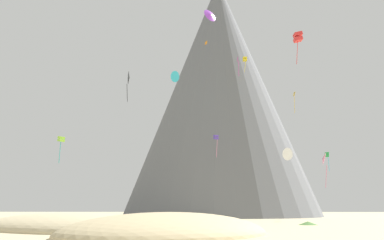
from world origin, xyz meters
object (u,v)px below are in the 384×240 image
(bush_scatter_east, at_px, (308,223))
(kite_violet_high, at_px, (210,15))
(bush_near_right, at_px, (33,223))
(bush_far_right, at_px, (129,222))
(kite_yellow_high, at_px, (245,59))
(kite_red_high, at_px, (298,37))
(kite_cyan_high, at_px, (175,77))
(kite_indigo_mid, at_px, (216,138))
(bush_near_left, at_px, (103,222))
(kite_rainbow_low, at_px, (323,159))
(kite_magenta_high, at_px, (238,63))
(kite_orange_high, at_px, (206,43))
(bush_ridge_crest, at_px, (13,226))
(kite_lime_low, at_px, (61,140))
(bush_far_left, at_px, (65,224))
(kite_black_mid, at_px, (129,78))
(kite_gold_high, at_px, (294,97))
(rock_massif, at_px, (223,100))
(kite_green_low, at_px, (327,157))
(kite_white_low, at_px, (287,154))

(bush_scatter_east, xyz_separation_m, kite_violet_high, (-12.38, 5.02, 31.93))
(bush_near_right, distance_m, bush_far_right, 11.71)
(kite_yellow_high, bearing_deg, kite_red_high, 100.92)
(kite_cyan_high, bearing_deg, kite_red_high, 178.01)
(bush_scatter_east, height_order, kite_indigo_mid, kite_indigo_mid)
(bush_near_left, height_order, kite_cyan_high, kite_cyan_high)
(kite_yellow_high, relative_size, kite_rainbow_low, 0.60)
(kite_magenta_high, xyz_separation_m, kite_orange_high, (-6.58, -0.72, 4.30))
(bush_ridge_crest, relative_size, kite_lime_low, 0.30)
(bush_near_right, bearing_deg, kite_rainbow_low, 29.77)
(bush_far_left, bearing_deg, kite_black_mid, 81.74)
(kite_indigo_mid, bearing_deg, kite_orange_high, 48.37)
(bush_scatter_east, distance_m, kite_gold_high, 41.08)
(rock_massif, bearing_deg, kite_red_high, -73.91)
(bush_scatter_east, height_order, kite_lime_low, kite_lime_low)
(kite_orange_high, bearing_deg, kite_lime_low, 135.92)
(kite_rainbow_low, bearing_deg, bush_scatter_east, -4.80)
(kite_black_mid, relative_size, kite_orange_high, 6.42)
(kite_black_mid, relative_size, kite_magenta_high, 1.24)
(kite_yellow_high, relative_size, kite_cyan_high, 1.54)
(kite_gold_high, bearing_deg, kite_yellow_high, -88.70)
(kite_lime_low, xyz_separation_m, kite_indigo_mid, (24.49, 23.65, 4.07))
(bush_near_left, relative_size, kite_green_low, 0.33)
(kite_yellow_high, bearing_deg, kite_violet_high, 74.62)
(kite_white_low, distance_m, kite_gold_high, 28.16)
(kite_yellow_high, bearing_deg, bush_scatter_east, 93.94)
(kite_indigo_mid, bearing_deg, kite_white_low, 90.63)
(kite_lime_low, distance_m, kite_green_low, 54.14)
(rock_massif, bearing_deg, kite_violet_high, -92.68)
(bush_scatter_east, distance_m, rock_massif, 62.80)
(bush_scatter_east, bearing_deg, kite_lime_low, 167.90)
(kite_white_low, bearing_deg, bush_near_right, -5.75)
(rock_massif, height_order, kite_green_low, rock_massif)
(bush_ridge_crest, height_order, kite_violet_high, kite_violet_high)
(bush_far_left, relative_size, kite_gold_high, 0.55)
(rock_massif, xyz_separation_m, kite_violet_high, (-2.29, -48.78, 1.15))
(bush_scatter_east, relative_size, kite_indigo_mid, 0.51)
(bush_near_left, xyz_separation_m, kite_lime_low, (-9.55, 7.61, 12.44))
(bush_ridge_crest, height_order, kite_yellow_high, kite_yellow_high)
(kite_yellow_high, relative_size, kite_white_low, 1.92)
(kite_green_low, bearing_deg, rock_massif, -144.50)
(bush_ridge_crest, relative_size, kite_red_high, 0.22)
(bush_far_left, distance_m, kite_rainbow_low, 46.87)
(kite_gold_high, bearing_deg, kite_magenta_high, -24.92)
(bush_far_left, distance_m, kite_cyan_high, 48.09)
(kite_lime_low, bearing_deg, kite_white_low, 130.77)
(bush_far_left, height_order, kite_indigo_mid, kite_indigo_mid)
(kite_yellow_high, bearing_deg, bush_far_left, 61.35)
(kite_indigo_mid, distance_m, kite_gold_high, 19.14)
(bush_far_left, xyz_separation_m, rock_massif, (18.29, 63.36, 30.64))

